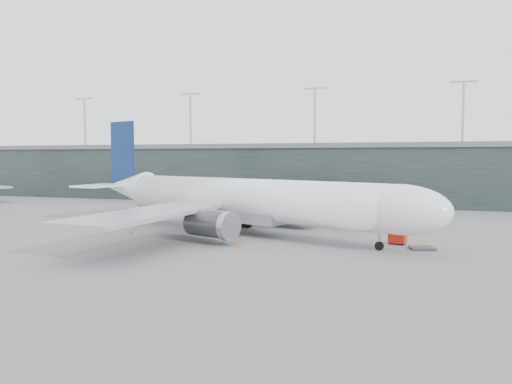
% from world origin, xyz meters
% --- Properties ---
extents(ground, '(320.00, 320.00, 0.00)m').
position_xyz_m(ground, '(0.00, 0.00, 0.00)').
color(ground, '#5B5B60').
rests_on(ground, ground).
extents(taxiline_a, '(160.00, 0.25, 0.02)m').
position_xyz_m(taxiline_a, '(0.00, -4.00, 0.01)').
color(taxiline_a, '#BF7E12').
rests_on(taxiline_a, ground).
extents(taxiline_b, '(160.00, 0.25, 0.02)m').
position_xyz_m(taxiline_b, '(0.00, -20.00, 0.01)').
color(taxiline_b, '#BF7E12').
rests_on(taxiline_b, ground).
extents(taxiline_lead_main, '(0.25, 60.00, 0.02)m').
position_xyz_m(taxiline_lead_main, '(5.00, 20.00, 0.01)').
color(taxiline_lead_main, '#BF7E12').
rests_on(taxiline_lead_main, ground).
extents(terminal, '(240.00, 36.00, 29.00)m').
position_xyz_m(terminal, '(-0.00, 58.00, 7.62)').
color(terminal, black).
rests_on(terminal, ground).
extents(main_aircraft, '(63.84, 58.91, 18.50)m').
position_xyz_m(main_aircraft, '(5.27, -6.25, 5.19)').
color(main_aircraft, white).
rests_on(main_aircraft, ground).
extents(jet_bridge, '(18.81, 42.82, 6.00)m').
position_xyz_m(jet_bridge, '(14.56, 21.97, 4.49)').
color(jet_bridge, '#2A2A2F').
rests_on(jet_bridge, ground).
extents(gse_cart, '(2.50, 1.93, 1.51)m').
position_xyz_m(gse_cart, '(28.56, -8.84, 0.84)').
color(gse_cart, '#B21A0C').
rests_on(gse_cart, ground).
extents(baggage_dolly, '(3.49, 3.09, 0.30)m').
position_xyz_m(baggage_dolly, '(31.77, -11.71, 0.18)').
color(baggage_dolly, '#323237').
rests_on(baggage_dolly, ground).
extents(uld_a, '(1.93, 1.58, 1.68)m').
position_xyz_m(uld_a, '(-4.44, 9.66, 0.88)').
color(uld_a, '#36363A').
rests_on(uld_a, ground).
extents(uld_b, '(2.00, 1.61, 1.81)m').
position_xyz_m(uld_b, '(-2.46, 10.78, 0.95)').
color(uld_b, '#36363A').
rests_on(uld_b, ground).
extents(uld_c, '(2.09, 1.78, 1.72)m').
position_xyz_m(uld_c, '(1.01, 9.70, 0.90)').
color(uld_c, '#36363A').
rests_on(uld_c, ground).
extents(cone_nose, '(0.45, 0.45, 0.71)m').
position_xyz_m(cone_nose, '(32.49, -5.81, 0.36)').
color(cone_nose, orange).
rests_on(cone_nose, ground).
extents(cone_wing_stbd, '(0.45, 0.45, 0.71)m').
position_xyz_m(cone_wing_stbd, '(9.18, -18.26, 0.35)').
color(cone_wing_stbd, '#CF470B').
rests_on(cone_wing_stbd, ground).
extents(cone_wing_port, '(0.40, 0.40, 0.64)m').
position_xyz_m(cone_wing_port, '(10.92, 9.99, 0.32)').
color(cone_wing_port, '#E8480C').
rests_on(cone_wing_port, ground).
extents(cone_tail, '(0.43, 0.43, 0.68)m').
position_xyz_m(cone_tail, '(-10.65, -12.33, 0.34)').
color(cone_tail, '#F5570D').
rests_on(cone_tail, ground).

